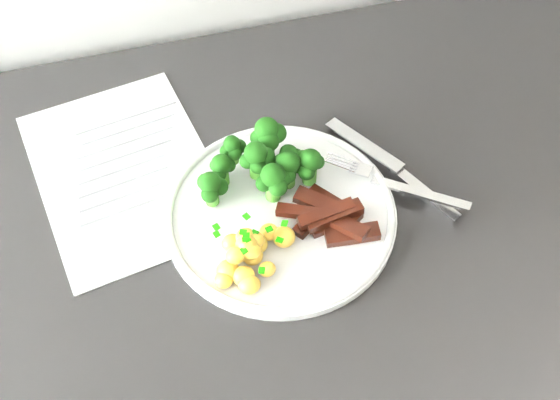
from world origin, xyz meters
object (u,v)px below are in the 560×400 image
(counter, at_px, (262,368))
(potatoes, at_px, (251,252))
(beef_strips, at_px, (330,217))
(broccoli, at_px, (265,161))
(recipe_paper, at_px, (125,171))
(plate, at_px, (280,213))
(knife, at_px, (407,180))
(fork, at_px, (400,185))

(counter, xyz_separation_m, potatoes, (-0.02, -0.07, 0.46))
(counter, height_order, beef_strips, beef_strips)
(broccoli, bearing_deg, beef_strips, -55.42)
(recipe_paper, xyz_separation_m, plate, (0.15, -0.11, 0.01))
(potatoes, bearing_deg, plate, 48.24)
(counter, relative_size, potatoes, 25.34)
(broccoli, relative_size, beef_strips, 1.38)
(recipe_paper, relative_size, plate, 1.18)
(recipe_paper, xyz_separation_m, beef_strips, (0.20, -0.14, 0.02))
(potatoes, distance_m, beef_strips, 0.09)
(knife, bearing_deg, fork, -143.98)
(counter, bearing_deg, broccoli, 53.34)
(fork, height_order, knife, fork)
(broccoli, relative_size, potatoes, 1.52)
(beef_strips, bearing_deg, fork, 14.27)
(beef_strips, distance_m, knife, 0.11)
(broccoli, xyz_separation_m, potatoes, (-0.04, -0.10, -0.02))
(fork, bearing_deg, beef_strips, -165.73)
(counter, distance_m, plate, 0.45)
(plate, height_order, broccoli, broccoli)
(broccoli, distance_m, knife, 0.16)
(plate, bearing_deg, fork, -2.73)
(fork, distance_m, knife, 0.02)
(plate, xyz_separation_m, potatoes, (-0.04, -0.05, 0.02))
(broccoli, height_order, knife, broccoli)
(knife, bearing_deg, recipe_paper, 160.99)
(counter, relative_size, beef_strips, 23.07)
(knife, bearing_deg, broccoli, 164.76)
(recipe_paper, xyz_separation_m, broccoli, (0.15, -0.06, 0.04))
(counter, bearing_deg, fork, -7.98)
(counter, bearing_deg, recipe_paper, 143.99)
(plate, xyz_separation_m, beef_strips, (0.05, -0.03, 0.01))
(recipe_paper, height_order, knife, knife)
(counter, bearing_deg, beef_strips, -31.22)
(counter, height_order, plate, plate)
(recipe_paper, height_order, broccoli, broccoli)
(recipe_paper, bearing_deg, counter, -36.01)
(recipe_paper, height_order, plate, plate)
(fork, bearing_deg, plate, 177.27)
(plate, relative_size, fork, 1.88)
(fork, bearing_deg, broccoli, 159.25)
(recipe_paper, xyz_separation_m, knife, (0.30, -0.10, 0.01))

